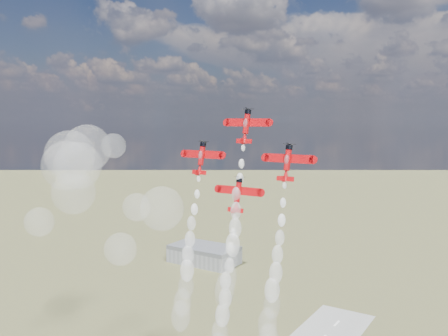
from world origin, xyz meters
TOP-DOWN VIEW (x-y plane):
  - hangar at (-120.00, 180.00)m, footprint 50.00×28.00m
  - plane_lead at (12.21, 11.42)m, footprint 13.87×5.13m
  - plane_left at (-1.64, 9.14)m, footprint 13.87×5.13m
  - plane_right at (26.07, 9.14)m, footprint 13.87×5.13m
  - plane_slot at (12.21, 6.86)m, footprint 13.87×5.13m
  - smoke_trail_lead at (12.30, 2.33)m, footprint 5.46×12.54m
  - smoke_trail_left at (-1.56, 0.31)m, footprint 5.18×12.30m
  - smoke_trail_right at (26.16, 0.27)m, footprint 5.39×11.91m
  - smoke_trail_slot at (12.26, -2.15)m, footprint 5.79×12.87m
  - drifted_smoke_cloud at (-68.83, 25.04)m, footprint 63.68×38.26m

SIDE VIEW (x-z plane):
  - hangar at x=-120.00m, z-range 0.00..13.00m
  - smoke_trail_slot at x=12.26m, z-range 28.89..70.94m
  - smoke_trail_right at x=26.16m, z-range 38.28..80.40m
  - smoke_trail_left at x=-1.56m, z-range 38.55..80.16m
  - smoke_trail_lead at x=12.30m, z-range 47.95..89.48m
  - drifted_smoke_cloud at x=-68.83m, z-range 60.23..110.68m
  - plane_slot at x=12.21m, z-range 82.02..91.78m
  - plane_left at x=-1.64m, z-range 91.45..101.21m
  - plane_right at x=26.07m, z-range 91.45..101.21m
  - plane_lead at x=12.21m, z-range 100.88..110.63m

